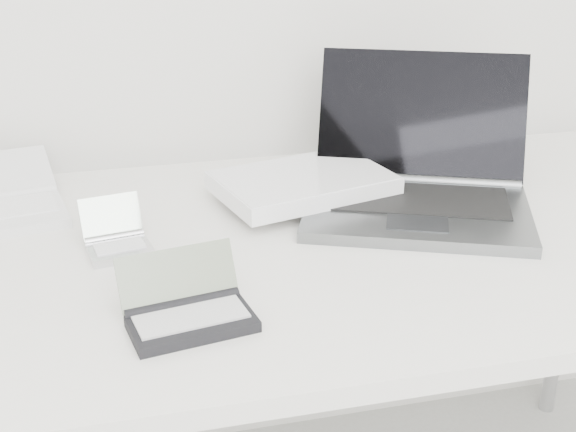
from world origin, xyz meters
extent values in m
cube|color=white|center=(0.00, 1.55, 0.71)|extent=(1.60, 0.80, 0.03)
cylinder|color=silver|center=(0.75, 1.90, 0.35)|extent=(0.04, 0.04, 0.70)
cube|color=slate|center=(0.21, 1.58, 0.74)|extent=(0.45, 0.38, 0.02)
cube|color=black|center=(0.23, 1.61, 0.75)|extent=(0.34, 0.25, 0.00)
cube|color=black|center=(0.28, 1.75, 0.86)|extent=(0.39, 0.24, 0.22)
cylinder|color=slate|center=(0.26, 1.70, 0.75)|extent=(0.35, 0.16, 0.02)
cube|color=#333437|center=(0.19, 1.52, 0.75)|extent=(0.12, 0.10, 0.00)
cube|color=white|center=(0.04, 1.70, 0.77)|extent=(0.34, 0.26, 0.03)
cube|color=white|center=(0.04, 1.70, 0.78)|extent=(0.33, 0.26, 0.00)
cube|color=silver|center=(-0.28, 1.56, 0.74)|extent=(0.10, 0.09, 0.01)
cube|color=silver|center=(-0.28, 1.56, 0.74)|extent=(0.08, 0.05, 0.00)
cube|color=gray|center=(-0.29, 1.61, 0.77)|extent=(0.10, 0.05, 0.06)
cylinder|color=silver|center=(-0.29, 1.60, 0.74)|extent=(0.09, 0.03, 0.01)
cube|color=black|center=(-0.20, 1.32, 0.74)|extent=(0.17, 0.11, 0.02)
cube|color=#A8A8A8|center=(-0.21, 1.32, 0.75)|extent=(0.15, 0.08, 0.00)
cube|color=slate|center=(-0.22, 1.38, 0.78)|extent=(0.16, 0.06, 0.07)
cylinder|color=black|center=(-0.21, 1.36, 0.75)|extent=(0.16, 0.04, 0.02)
camera|label=1|loc=(-0.30, 0.42, 1.28)|focal=50.00mm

